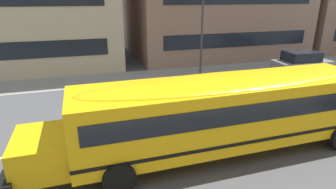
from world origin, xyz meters
The scene contains 6 objects.
ground_plane centered at (0.00, 0.00, 0.00)m, with size 400.00×400.00×0.00m, color #4C4C4F.
sidewalk_far centered at (0.00, 8.46, 0.01)m, with size 120.00×3.00×0.01m, color gray.
lane_centreline centered at (0.00, 0.00, 0.00)m, with size 110.00×0.16×0.01m, color silver.
school_bus centered at (0.58, -1.73, 1.61)m, with size 12.11×2.86×2.70m.
parked_car_grey_near_corner centered at (10.59, 5.68, 0.84)m, with size 3.98×2.04×1.64m.
street_lamp centered at (3.97, 7.76, 4.31)m, with size 0.44×0.44×6.80m.
Camera 1 is at (-3.72, -9.46, 5.20)m, focal length 29.73 mm.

